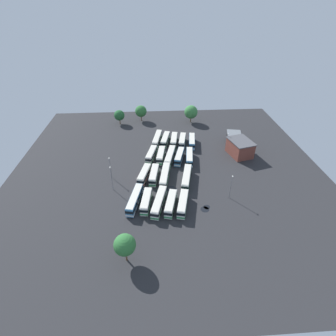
{
  "coord_description": "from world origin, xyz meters",
  "views": [
    {
      "loc": [
        -82.07,
        5.03,
        57.02
      ],
      "look_at": [
        -1.19,
        -0.05,
        1.53
      ],
      "focal_mm": 27.55,
      "sensor_mm": 36.0,
      "label": 1
    }
  ],
  "objects_px": {
    "bus_row2_slot2": "(170,156)",
    "bus_row3_slot4": "(157,139)",
    "bus_row1_slot3": "(154,175)",
    "bus_row3_slot1": "(182,141)",
    "bus_row0_slot4": "(135,200)",
    "bus_row3_slot0": "(192,141)",
    "tree_east_edge": "(141,111)",
    "bus_row0_slot3": "(146,201)",
    "bus_row1_slot4": "(144,174)",
    "lamp_post_near_entrance": "(231,186)",
    "bus_row2_slot4": "(151,154)",
    "bus_row1_slot0": "(187,178)",
    "depot_building": "(240,148)",
    "bus_row0_slot2": "(159,202)",
    "bus_row1_slot2": "(165,176)",
    "tree_south_edge": "(125,245)",
    "lamp_post_far_corner": "(227,141)",
    "maintenance_shelter": "(234,134)",
    "tree_west_edge": "(191,112)",
    "bus_row2_slot1": "(179,157)",
    "bus_row2_slot3": "(161,155)",
    "bus_row3_slot2": "(174,140)",
    "lamp_post_by_building": "(112,178)",
    "bus_row0_slot0": "(183,204)",
    "bus_row2_slot0": "(189,157)",
    "bus_row0_slot1": "(171,203)",
    "bus_row3_slot3": "(165,140)",
    "tree_northeast": "(119,115)",
    "lamp_post_mid_lot": "(110,167)"
  },
  "relations": [
    {
      "from": "bus_row2_slot2",
      "to": "bus_row3_slot4",
      "type": "distance_m",
      "value": 15.91
    },
    {
      "from": "bus_row1_slot3",
      "to": "bus_row3_slot1",
      "type": "relative_size",
      "value": 1.01
    },
    {
      "from": "bus_row2_slot2",
      "to": "bus_row0_slot4",
      "type": "bearing_deg",
      "value": 152.83
    },
    {
      "from": "bus_row0_slot4",
      "to": "bus_row3_slot0",
      "type": "relative_size",
      "value": 1.19
    },
    {
      "from": "tree_east_edge",
      "to": "bus_row0_slot3",
      "type": "bearing_deg",
      "value": -177.32
    },
    {
      "from": "bus_row1_slot4",
      "to": "lamp_post_near_entrance",
      "type": "relative_size",
      "value": 1.22
    },
    {
      "from": "bus_row2_slot4",
      "to": "bus_row3_slot1",
      "type": "bearing_deg",
      "value": -51.91
    },
    {
      "from": "bus_row1_slot0",
      "to": "depot_building",
      "type": "height_order",
      "value": "depot_building"
    },
    {
      "from": "bus_row0_slot2",
      "to": "bus_row1_slot2",
      "type": "distance_m",
      "value": 14.29
    },
    {
      "from": "tree_south_edge",
      "to": "lamp_post_far_corner",
      "type": "bearing_deg",
      "value": -36.25
    },
    {
      "from": "maintenance_shelter",
      "to": "tree_east_edge",
      "type": "height_order",
      "value": "tree_east_edge"
    },
    {
      "from": "bus_row3_slot1",
      "to": "tree_west_edge",
      "type": "height_order",
      "value": "tree_west_edge"
    },
    {
      "from": "bus_row2_slot4",
      "to": "bus_row2_slot1",
      "type": "bearing_deg",
      "value": -102.12
    },
    {
      "from": "bus_row2_slot3",
      "to": "tree_south_edge",
      "type": "distance_m",
      "value": 49.26
    },
    {
      "from": "lamp_post_far_corner",
      "to": "tree_west_edge",
      "type": "bearing_deg",
      "value": 20.89
    },
    {
      "from": "bus_row1_slot4",
      "to": "bus_row3_slot4",
      "type": "relative_size",
      "value": 0.81
    },
    {
      "from": "bus_row3_slot4",
      "to": "tree_west_edge",
      "type": "bearing_deg",
      "value": -40.27
    },
    {
      "from": "depot_building",
      "to": "lamp_post_near_entrance",
      "type": "height_order",
      "value": "lamp_post_near_entrance"
    },
    {
      "from": "lamp_post_far_corner",
      "to": "tree_south_edge",
      "type": "xyz_separation_m",
      "value": [
        -53.53,
        39.26,
        1.48
      ]
    },
    {
      "from": "bus_row3_slot1",
      "to": "depot_building",
      "type": "distance_m",
      "value": 25.29
    },
    {
      "from": "maintenance_shelter",
      "to": "tree_south_edge",
      "type": "xyz_separation_m",
      "value": [
        -60.35,
        44.35,
        1.91
      ]
    },
    {
      "from": "bus_row3_slot2",
      "to": "lamp_post_near_entrance",
      "type": "relative_size",
      "value": 1.21
    },
    {
      "from": "bus_row2_slot3",
      "to": "lamp_post_by_building",
      "type": "xyz_separation_m",
      "value": [
        -18.81,
        17.37,
        3.34
      ]
    },
    {
      "from": "bus_row0_slot0",
      "to": "bus_row2_slot1",
      "type": "xyz_separation_m",
      "value": [
        28.0,
        -1.69,
        -0.0
      ]
    },
    {
      "from": "bus_row1_slot3",
      "to": "lamp_post_by_building",
      "type": "bearing_deg",
      "value": 110.43
    },
    {
      "from": "bus_row1_slot0",
      "to": "bus_row3_slot1",
      "type": "height_order",
      "value": "same"
    },
    {
      "from": "bus_row1_slot4",
      "to": "lamp_post_by_building",
      "type": "distance_m",
      "value": 12.7
    },
    {
      "from": "bus_row2_slot0",
      "to": "bus_row0_slot2",
      "type": "bearing_deg",
      "value": 153.35
    },
    {
      "from": "bus_row1_slot0",
      "to": "bus_row2_slot3",
      "type": "distance_m",
      "value": 18.12
    },
    {
      "from": "bus_row0_slot3",
      "to": "lamp_post_far_corner",
      "type": "height_order",
      "value": "lamp_post_far_corner"
    },
    {
      "from": "bus_row0_slot0",
      "to": "bus_row0_slot2",
      "type": "xyz_separation_m",
      "value": [
        1.14,
        7.49,
        0.0
      ]
    },
    {
      "from": "bus_row0_slot1",
      "to": "bus_row2_slot3",
      "type": "relative_size",
      "value": 1.04
    },
    {
      "from": "bus_row2_slot3",
      "to": "bus_row0_slot0",
      "type": "bearing_deg",
      "value": -168.92
    },
    {
      "from": "bus_row0_slot0",
      "to": "tree_south_edge",
      "type": "height_order",
      "value": "tree_south_edge"
    },
    {
      "from": "bus_row0_slot2",
      "to": "tree_west_edge",
      "type": "relative_size",
      "value": 1.48
    },
    {
      "from": "bus_row3_slot1",
      "to": "bus_row3_slot3",
      "type": "relative_size",
      "value": 0.94
    },
    {
      "from": "bus_row1_slot2",
      "to": "tree_northeast",
      "type": "xyz_separation_m",
      "value": [
        50.24,
        20.8,
        2.82
      ]
    },
    {
      "from": "bus_row0_slot1",
      "to": "bus_row3_slot4",
      "type": "distance_m",
      "value": 43.47
    },
    {
      "from": "bus_row0_slot0",
      "to": "bus_row0_slot1",
      "type": "relative_size",
      "value": 1.02
    },
    {
      "from": "tree_northeast",
      "to": "tree_east_edge",
      "type": "distance_m",
      "value": 11.52
    },
    {
      "from": "bus_row1_slot0",
      "to": "lamp_post_by_building",
      "type": "relative_size",
      "value": 1.41
    },
    {
      "from": "bus_row1_slot4",
      "to": "lamp_post_by_building",
      "type": "height_order",
      "value": "lamp_post_by_building"
    },
    {
      "from": "lamp_post_far_corner",
      "to": "tree_south_edge",
      "type": "relative_size",
      "value": 0.93
    },
    {
      "from": "bus_row1_slot4",
      "to": "bus_row3_slot2",
      "type": "bearing_deg",
      "value": -26.88
    },
    {
      "from": "depot_building",
      "to": "tree_east_edge",
      "type": "distance_m",
      "value": 56.46
    },
    {
      "from": "bus_row0_slot2",
      "to": "bus_row2_slot4",
      "type": "relative_size",
      "value": 1.23
    },
    {
      "from": "depot_building",
      "to": "tree_northeast",
      "type": "relative_size",
      "value": 1.71
    },
    {
      "from": "bus_row3_slot3",
      "to": "maintenance_shelter",
      "type": "bearing_deg",
      "value": -91.95
    },
    {
      "from": "bus_row0_slot4",
      "to": "bus_row3_slot3",
      "type": "relative_size",
      "value": 1.18
    },
    {
      "from": "bus_row0_slot4",
      "to": "lamp_post_mid_lot",
      "type": "distance_m",
      "value": 17.79
    }
  ]
}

